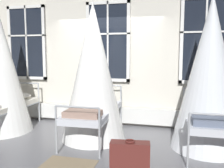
{
  "coord_description": "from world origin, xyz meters",
  "views": [
    {
      "loc": [
        1.51,
        -4.45,
        1.67
      ],
      "look_at": [
        0.36,
        0.09,
        1.1
      ],
      "focal_mm": 39.51,
      "sensor_mm": 36.0,
      "label": 1
    }
  ],
  "objects_px": {
    "cot_second": "(93,74)",
    "cot_third": "(210,75)",
    "suitcase_dark": "(130,157)",
    "cot_first": "(0,71)"
  },
  "relations": [
    {
      "from": "cot_first",
      "to": "cot_second",
      "type": "relative_size",
      "value": 1.01
    },
    {
      "from": "cot_first",
      "to": "suitcase_dark",
      "type": "relative_size",
      "value": 4.61
    },
    {
      "from": "cot_second",
      "to": "cot_third",
      "type": "bearing_deg",
      "value": -90.75
    },
    {
      "from": "cot_first",
      "to": "cot_second",
      "type": "distance_m",
      "value": 2.09
    },
    {
      "from": "cot_first",
      "to": "cot_third",
      "type": "distance_m",
      "value": 4.21
    },
    {
      "from": "cot_third",
      "to": "suitcase_dark",
      "type": "height_order",
      "value": "cot_third"
    },
    {
      "from": "cot_second",
      "to": "suitcase_dark",
      "type": "distance_m",
      "value": 1.89
    },
    {
      "from": "cot_first",
      "to": "suitcase_dark",
      "type": "distance_m",
      "value": 3.44
    },
    {
      "from": "cot_first",
      "to": "suitcase_dark",
      "type": "xyz_separation_m",
      "value": [
        3.04,
        -1.2,
        -1.08
      ]
    },
    {
      "from": "cot_third",
      "to": "suitcase_dark",
      "type": "xyz_separation_m",
      "value": [
        -1.17,
        -1.25,
        -1.08
      ]
    }
  ]
}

